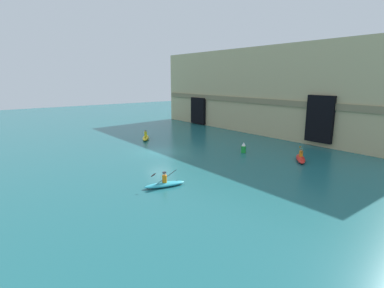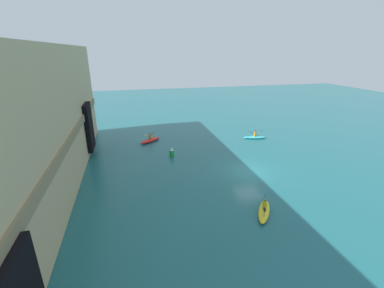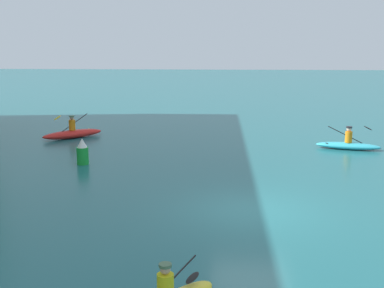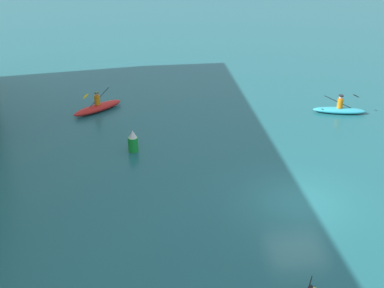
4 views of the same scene
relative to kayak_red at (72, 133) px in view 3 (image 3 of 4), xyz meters
The scene contains 4 objects.
ground_plane 14.07m from the kayak_red, 142.05° to the right, with size 120.00×120.00×0.00m, color #1E6066.
kayak_red is the anchor object (origin of this frame).
kayak_cyan 13.97m from the kayak_red, 98.42° to the right, with size 1.43×3.09×1.15m.
marker_buoy 5.79m from the kayak_red, 160.89° to the right, with size 0.50×0.50×1.11m.
Camera 3 is at (-16.09, 1.16, 5.60)m, focal length 50.00 mm.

